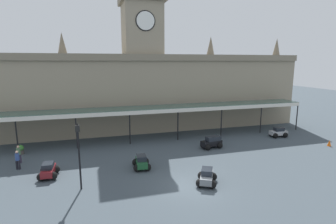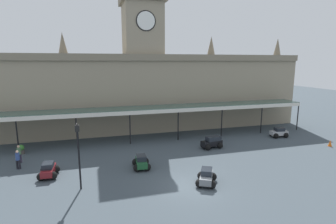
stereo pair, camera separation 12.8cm
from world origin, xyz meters
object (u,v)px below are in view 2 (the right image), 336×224
Objects in this scene: car_grey_sedan at (206,178)px; traffic_cone at (330,143)px; car_black_estate at (212,143)px; planter_by_canopy at (21,149)px; pedestrian_crossing_forecourt at (18,159)px; pedestrian_beside_cars at (19,153)px; car_green_sedan at (141,163)px; victorian_lamppost at (78,149)px; car_maroon_sedan at (49,171)px; car_silver_sedan at (279,133)px.

car_grey_sedan is 17.44m from traffic_cone.
planter_by_canopy is (-19.21, 3.54, -0.07)m from car_black_estate.
car_grey_sedan is at bearing -26.11° from pedestrian_crossing_forecourt.
car_grey_sedan is 18.84m from planter_by_canopy.
car_green_sedan is at bearing -22.26° from pedestrian_beside_cars.
pedestrian_beside_cars is at bearing 129.05° from victorian_lamppost.
pedestrian_crossing_forecourt is at bearing 135.10° from victorian_lamppost.
car_black_estate is 16.05m from car_maroon_sedan.
pedestrian_beside_cars reaches higher than car_silver_sedan.
car_black_estate is at bearing 21.94° from car_green_sedan.
car_silver_sedan is (25.54, 4.61, 0.00)m from car_maroon_sedan.
victorian_lamppost is at bearing -173.66° from traffic_cone.
traffic_cone is at bearing -57.53° from car_silver_sedan.
pedestrian_beside_cars reaches higher than traffic_cone.
pedestrian_crossing_forecourt is (-10.23, 2.72, 0.41)m from car_green_sedan.
car_maroon_sedan reaches higher than planter_by_canopy.
car_maroon_sedan and car_grey_sedan have the same top height.
pedestrian_crossing_forecourt reaches higher than car_black_estate.
planter_by_canopy is at bearing 122.51° from victorian_lamppost.
planter_by_canopy is at bearing 99.66° from pedestrian_crossing_forecourt.
victorian_lamppost reaches higher than car_silver_sedan.
pedestrian_crossing_forecourt is at bearing 139.04° from car_maroon_sedan.
victorian_lamppost is (5.57, -6.87, 2.14)m from pedestrian_beside_cars.
traffic_cone is (21.00, 0.31, -0.16)m from car_green_sedan.
car_maroon_sedan is at bearing 158.12° from car_grey_sedan.
car_silver_sedan is at bearing 10.24° from car_maroon_sedan.
car_maroon_sedan is 0.93× the size of car_grey_sedan.
victorian_lamppost is at bearing -44.90° from pedestrian_crossing_forecourt.
pedestrian_beside_cars is at bearing 172.79° from traffic_cone.
planter_by_canopy reaches higher than traffic_cone.
car_grey_sedan is 1.35× the size of pedestrian_crossing_forecourt.
pedestrian_crossing_forecourt is at bearing 165.11° from car_green_sedan.
car_grey_sedan is at bearing -117.95° from car_black_estate.
car_grey_sedan is at bearing -21.88° from car_maroon_sedan.
victorian_lamppost is 7.05× the size of traffic_cone.
pedestrian_crossing_forecourt is 1.74× the size of planter_by_canopy.
victorian_lamppost is at bearing -48.58° from car_maroon_sedan.
car_silver_sedan is at bearing 33.90° from car_grey_sedan.
car_black_estate reaches higher than car_maroon_sedan.
car_grey_sedan is at bearing -11.05° from victorian_lamppost.
car_grey_sedan is at bearing -146.10° from car_silver_sedan.
pedestrian_crossing_forecourt is (0.26, -1.57, 0.00)m from pedestrian_beside_cars.
car_silver_sedan is at bearing 18.14° from victorian_lamppost.
victorian_lamppost is 5.11× the size of planter_by_canopy.
victorian_lamppost is at bearing -161.86° from car_silver_sedan.
victorian_lamppost reaches higher than planter_by_canopy.
car_black_estate is 8.70m from car_grey_sedan.
car_green_sedan is 12.92m from planter_by_canopy.
pedestrian_crossing_forecourt is 4.23m from planter_by_canopy.
pedestrian_beside_cars is 1.00× the size of pedestrian_crossing_forecourt.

